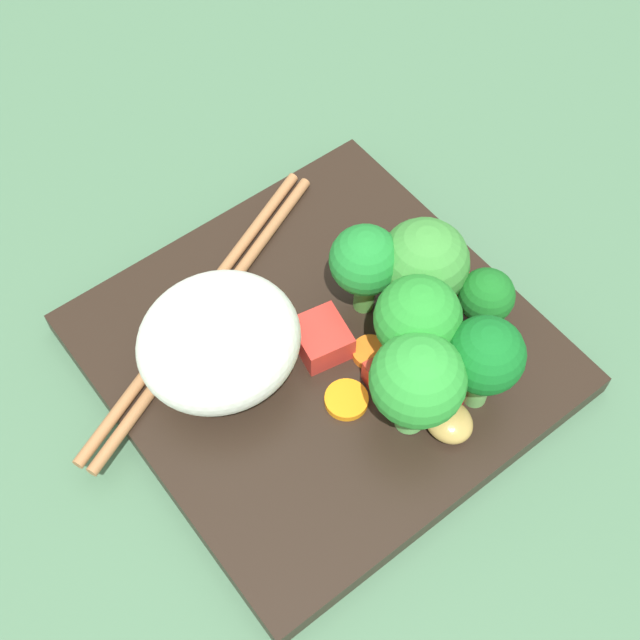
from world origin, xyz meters
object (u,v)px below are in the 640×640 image
object	(u,v)px
broccoli_floret_3	(423,264)
chopstick_pair	(203,309)
carrot_slice_3	(407,326)
rice_mound	(219,342)
square_plate	(321,353)

from	to	relation	value
broccoli_floret_3	chopstick_pair	bearing A→B (deg)	-32.19
chopstick_pair	carrot_slice_3	bearing A→B (deg)	113.29
rice_mound	broccoli_floret_3	bearing A→B (deg)	167.50
rice_mound	chopstick_pair	distance (cm)	5.43
square_plate	broccoli_floret_3	size ratio (longest dim) A/B	3.62
broccoli_floret_3	chopstick_pair	xyz separation A→B (cm)	(11.25, -7.08, -3.58)
carrot_slice_3	broccoli_floret_3	bearing A→B (deg)	-146.73
rice_mound	carrot_slice_3	xyz separation A→B (cm)	(-10.63, 3.95, -3.05)
chopstick_pair	rice_mound	bearing A→B (deg)	48.99
rice_mound	chopstick_pair	bearing A→B (deg)	-105.56
rice_mound	carrot_slice_3	bearing A→B (deg)	159.61
carrot_slice_3	rice_mound	bearing A→B (deg)	-20.39
rice_mound	square_plate	bearing A→B (deg)	161.06
square_plate	broccoli_floret_3	bearing A→B (deg)	173.13
rice_mound	carrot_slice_3	distance (cm)	11.75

